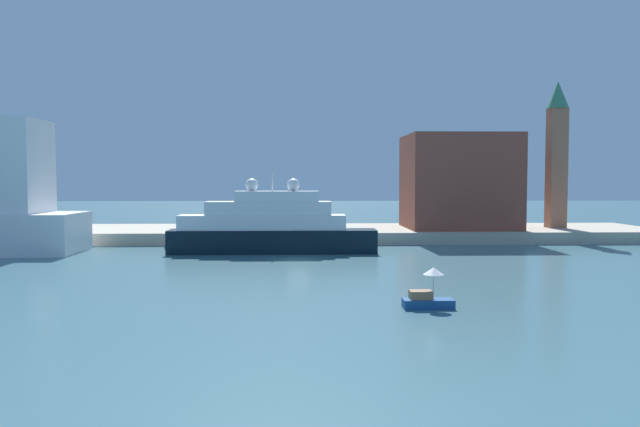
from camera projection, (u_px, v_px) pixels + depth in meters
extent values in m
plane|color=#3D6670|center=(298.00, 260.00, 71.91)|extent=(400.00, 400.00, 0.00)
cube|color=#B7AD99|center=(299.00, 233.00, 97.58)|extent=(110.00, 19.55, 1.75)
cube|color=black|center=(273.00, 241.00, 79.11)|extent=(26.19, 4.25, 2.96)
cube|color=white|center=(262.00, 222.00, 78.94)|extent=(20.95, 3.91, 1.86)
cube|color=white|center=(269.00, 208.00, 78.87)|extent=(15.71, 3.57, 1.70)
cube|color=white|center=(277.00, 196.00, 78.82)|extent=(10.48, 3.23, 1.31)
cylinder|color=silver|center=(273.00, 178.00, 78.68)|extent=(0.16, 0.16, 3.37)
sphere|color=white|center=(293.00, 185.00, 78.81)|extent=(1.59, 1.59, 1.59)
sphere|color=white|center=(252.00, 185.00, 78.64)|extent=(1.59, 1.59, 1.59)
cube|color=navy|center=(428.00, 304.00, 45.08)|extent=(3.64, 1.46, 0.67)
cube|color=#8C6647|center=(421.00, 295.00, 45.03)|extent=(1.60, 1.17, 0.62)
cylinder|color=#B2B2B2|center=(433.00, 287.00, 45.03)|extent=(0.06, 0.06, 1.77)
cone|color=white|center=(433.00, 271.00, 44.97)|extent=(1.50, 1.50, 0.52)
cube|color=#595966|center=(188.00, 246.00, 83.87)|extent=(5.84, 1.85, 0.67)
cube|color=brown|center=(459.00, 182.00, 97.00)|extent=(16.31, 14.29, 14.45)
cube|color=#9E664C|center=(556.00, 168.00, 97.25)|extent=(2.60, 2.60, 18.53)
cone|color=#387A5B|center=(558.00, 95.00, 96.63)|extent=(3.38, 3.38, 4.20)
cube|color=black|center=(225.00, 228.00, 90.57)|extent=(4.06, 1.76, 0.90)
cube|color=#262D33|center=(224.00, 223.00, 90.53)|extent=(2.43, 1.58, 0.57)
cylinder|color=maroon|center=(258.00, 227.00, 90.95)|extent=(0.36, 0.36, 1.35)
sphere|color=tan|center=(258.00, 221.00, 90.91)|extent=(0.24, 0.24, 0.24)
cylinder|color=black|center=(302.00, 230.00, 88.73)|extent=(0.39, 0.39, 0.75)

